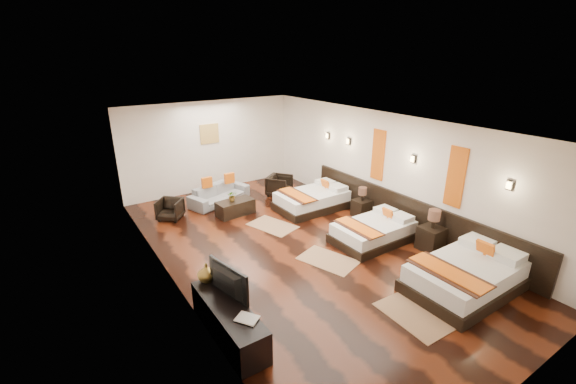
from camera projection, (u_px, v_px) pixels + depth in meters
floor at (297, 247)px, 8.58m from camera, size 5.50×9.50×0.01m
ceiling at (298, 124)px, 7.60m from camera, size 5.50×9.50×0.01m
back_wall at (210, 146)px, 11.80m from camera, size 5.50×0.01×2.80m
left_wall at (170, 219)px, 6.66m from camera, size 0.01×9.50×2.80m
right_wall at (387, 169)px, 9.52m from camera, size 0.01×9.50×2.80m
headboard_panel at (407, 214)px, 9.21m from camera, size 0.08×6.60×0.90m
bed_near at (467, 275)px, 6.98m from camera, size 2.22×1.40×0.85m
bed_mid at (374, 231)px, 8.81m from camera, size 1.88×1.18×0.72m
bed_far at (313, 199)px, 10.65m from camera, size 2.00×1.26×0.76m
nightstand_a at (431, 236)px, 8.39m from camera, size 0.48×0.48×0.95m
nightstand_b at (361, 206)px, 10.12m from camera, size 0.41×0.41×0.82m
jute_mat_near at (413, 315)px, 6.35m from camera, size 0.79×1.22×0.01m
jute_mat_mid at (328, 260)px, 8.04m from camera, size 1.10×1.38×0.01m
jute_mat_far at (272, 226)px, 9.63m from camera, size 1.08×1.37×0.01m
tv_console at (229, 320)px, 5.83m from camera, size 0.50×1.80×0.55m
tv at (224, 283)px, 5.84m from camera, size 0.31×0.93×0.53m
book at (243, 324)px, 5.33m from camera, size 0.37×0.40×0.03m
figurine at (207, 272)px, 6.30m from camera, size 0.34×0.34×0.33m
sofa at (219, 194)px, 11.06m from camera, size 1.97×1.26×0.54m
armchair_left at (170, 209)px, 9.96m from camera, size 0.84×0.84×0.55m
armchair_right at (279, 185)px, 11.61m from camera, size 0.95×0.96×0.63m
coffee_table at (235, 207)px, 10.26m from camera, size 1.04×0.58×0.40m
table_plant at (232, 196)px, 10.13m from camera, size 0.32×0.30×0.29m
orange_panel_a at (456, 177)px, 7.93m from camera, size 0.04×0.40×1.30m
orange_panel_b at (378, 155)px, 9.64m from camera, size 0.04×0.40×1.30m
sconce_near at (510, 185)px, 7.00m from camera, size 0.07×0.12×0.18m
sconce_mid at (413, 159)px, 8.72m from camera, size 0.07×0.12×0.18m
sconce_far at (348, 141)px, 10.43m from camera, size 0.07×0.12×0.18m
sconce_lounge at (328, 136)px, 11.14m from camera, size 0.07×0.12×0.18m
gold_artwork at (209, 134)px, 11.64m from camera, size 0.60×0.04×0.60m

